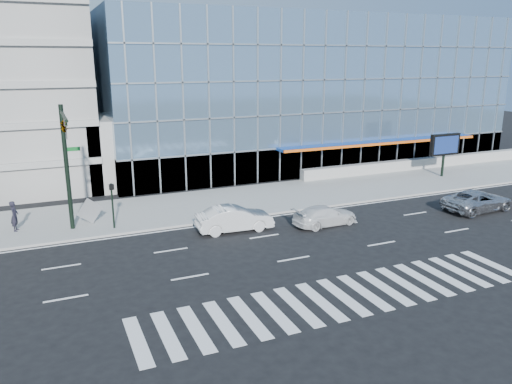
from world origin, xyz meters
The scene contains 13 objects.
ground centered at (0.00, 0.00, 0.00)m, with size 160.00×160.00×0.00m, color black.
sidewalk centered at (0.00, 8.00, 0.07)m, with size 120.00×8.00×0.15m, color gray.
theatre_building centered at (14.00, 26.00, 7.50)m, with size 42.00×26.00×15.00m, color #6689AA.
ramp_block centered at (-6.00, 18.00, 3.00)m, with size 6.00×8.00×6.00m, color gray.
retaining_wall centered at (24.00, 11.60, 0.65)m, with size 30.00×0.80×1.00m, color gray.
traffic_signal centered at (-11.00, 4.57, 6.16)m, with size 1.14×5.74×8.00m.
ped_signal_post centered at (-8.50, 4.94, 2.14)m, with size 0.30×0.33×3.00m.
marquee_sign centered at (22.00, 7.99, 3.07)m, with size 3.20×0.43×4.00m.
silver_suv centered at (16.68, -1.23, 0.77)m, with size 2.55×5.54×1.54m, color #B4B5B9.
white_suv centered at (4.68, 0.41, 0.66)m, with size 1.86×4.58×1.33m, color silver.
white_sedan centered at (-1.32, 1.76, 0.82)m, with size 1.74×4.98×1.64m, color silver.
pedestrian centered at (-14.37, 6.96, 1.14)m, with size 0.72×0.47×1.97m, color black.
tilted_panel centered at (-9.81, 6.44, 1.06)m, with size 1.30×0.06×1.30m, color gray.
Camera 1 is at (-12.28, -27.01, 10.85)m, focal length 35.00 mm.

